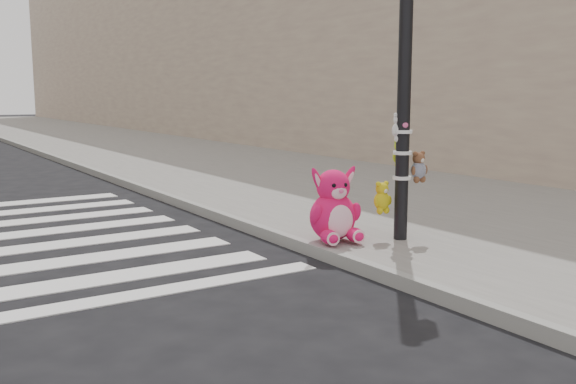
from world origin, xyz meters
TOP-DOWN VIEW (x-y plane):
  - ground at (0.00, 0.00)m, footprint 120.00×120.00m
  - sidewalk_near at (5.00, 10.00)m, footprint 7.00×80.00m
  - curb_edge at (1.55, 10.00)m, footprint 0.12×80.00m
  - bld_near at (10.50, 20.00)m, footprint 5.00×60.00m
  - signal_pole at (2.61, 1.81)m, footprint 0.68×0.48m
  - pink_bunny at (1.85, 2.14)m, footprint 0.67×0.75m
  - red_teddy at (1.80, 2.16)m, footprint 0.13×0.09m

SIDE VIEW (x-z plane):
  - ground at x=0.00m, z-range 0.00..0.00m
  - sidewalk_near at x=5.00m, z-range 0.00..0.14m
  - curb_edge at x=1.55m, z-range -0.01..0.15m
  - red_teddy at x=1.80m, z-range 0.14..0.32m
  - pink_bunny at x=1.85m, z-range 0.06..0.97m
  - signal_pole at x=2.61m, z-range -0.20..3.80m
  - bld_near at x=10.50m, z-range 0.00..10.00m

